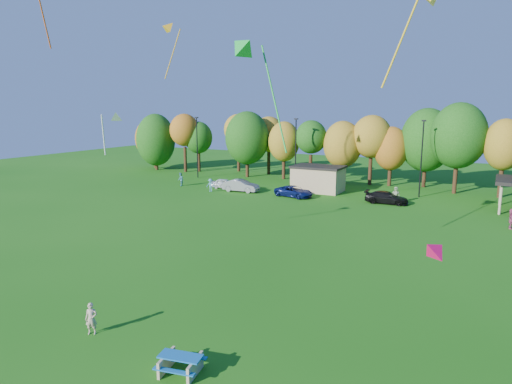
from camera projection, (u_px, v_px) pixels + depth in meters
The scene contains 18 objects.
ground at pixel (229, 346), 20.50m from camera, with size 160.00×160.00×0.00m, color #19600F.
tree_line at pixel (404, 143), 59.32m from camera, with size 93.57×10.55×11.15m.
lamp_posts at pixel (422, 156), 53.33m from camera, with size 64.50×0.25×9.09m.
utility_building at pixel (318, 178), 57.76m from camera, with size 6.30×4.30×3.25m.
picnic_table at pixel (181, 363), 18.36m from camera, with size 2.01×1.77×0.76m.
kite_flyer at pixel (91, 319), 21.48m from camera, with size 0.56×0.37×1.53m, color #C1A490.
car_a at pixel (225, 183), 60.10m from camera, with size 1.47×3.65×1.24m, color white.
car_b at pixel (241, 186), 57.59m from camera, with size 1.62×4.65×1.53m, color gray.
car_c at pixel (294, 192), 54.23m from camera, with size 2.17×4.71×1.31m, color navy.
car_d at pixel (386, 198), 50.50m from camera, with size 1.90×4.68×1.36m, color black.
far_person_1 at pixel (512, 219), 40.08m from camera, with size 1.68×0.54×1.81m, color #A8466C.
far_person_2 at pixel (211, 185), 57.59m from camera, with size 1.06×0.61×1.65m, color teal.
far_person_3 at pixel (396, 195), 50.75m from camera, with size 0.90×0.59×1.84m, color #73885D.
far_person_4 at pixel (180, 179), 61.70m from camera, with size 0.87×0.68×1.79m, color teal.
kite_0 at pixel (241, 47), 27.89m from camera, with size 4.29×2.44×7.46m.
kite_6 at pixel (432, 249), 18.20m from camera, with size 1.41×1.50×1.22m.
kite_7 at pixel (170, 28), 41.64m from camera, with size 2.08×2.96×5.31m.
kite_11 at pixel (115, 116), 31.43m from camera, with size 1.71×1.85×3.36m.
Camera 1 is at (9.98, -16.05, 10.61)m, focal length 32.00 mm.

